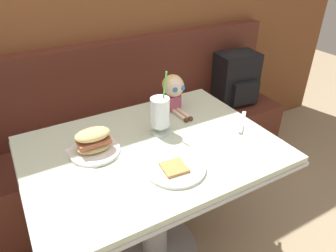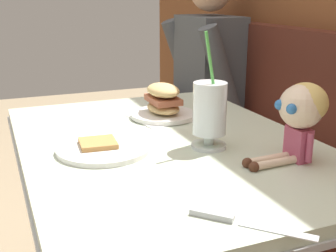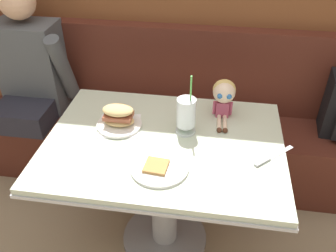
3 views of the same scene
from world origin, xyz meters
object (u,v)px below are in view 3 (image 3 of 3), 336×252
object	(u,v)px
milkshake_glass	(186,114)
butter_knife	(268,159)
seated_doll	(224,94)
diner_patron	(30,70)
toast_plate	(159,167)
sandwich_plate	(119,118)

from	to	relation	value
milkshake_glass	butter_knife	size ratio (longest dim) A/B	1.72
milkshake_glass	seated_doll	distance (m)	0.24
milkshake_glass	diner_patron	xyz separation A→B (m)	(-1.04, 0.50, -0.10)
toast_plate	butter_knife	size ratio (longest dim) A/B	1.37
sandwich_plate	diner_patron	bearing A→B (deg)	144.95
sandwich_plate	toast_plate	bearing A→B (deg)	-47.83
butter_knife	sandwich_plate	bearing A→B (deg)	168.20
milkshake_glass	seated_doll	xyz separation A→B (m)	(0.17, 0.16, 0.03)
sandwich_plate	seated_doll	distance (m)	0.53
butter_knife	seated_doll	bearing A→B (deg)	123.49
butter_knife	seated_doll	distance (m)	0.40
toast_plate	butter_knife	world-z (taller)	toast_plate
toast_plate	seated_doll	world-z (taller)	seated_doll
toast_plate	sandwich_plate	bearing A→B (deg)	132.17
butter_knife	diner_patron	world-z (taller)	diner_patron
toast_plate	diner_patron	xyz separation A→B (m)	(-0.96, 0.77, -0.01)
milkshake_glass	diner_patron	distance (m)	1.16
milkshake_glass	butter_knife	xyz separation A→B (m)	(0.38, -0.15, -0.10)
sandwich_plate	diner_patron	xyz separation A→B (m)	(-0.71, 0.50, -0.04)
seated_doll	diner_patron	bearing A→B (deg)	164.56
seated_doll	butter_knife	bearing A→B (deg)	-56.51
toast_plate	milkshake_glass	bearing A→B (deg)	73.55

